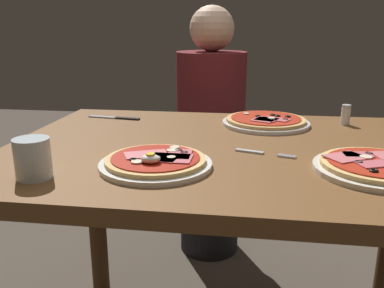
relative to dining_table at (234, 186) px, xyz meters
The scene contains 9 objects.
dining_table is the anchor object (origin of this frame).
pizza_foreground 0.30m from the dining_table, 130.90° to the right, with size 0.26×0.26×0.05m.
pizza_across_left 0.38m from the dining_table, 26.88° to the right, with size 0.28×0.28×0.03m.
pizza_across_right 0.31m from the dining_table, 71.54° to the left, with size 0.29×0.29×0.03m.
water_glass_near 0.54m from the dining_table, 143.77° to the right, with size 0.08×0.08×0.09m.
fork 0.15m from the dining_table, 43.69° to the right, with size 0.15×0.06×0.00m.
knife 0.53m from the dining_table, 146.13° to the left, with size 0.20×0.05×0.01m.
salt_shaker 0.49m from the dining_table, 41.25° to the left, with size 0.03×0.03×0.07m.
diner_person 0.81m from the dining_table, 100.44° to the left, with size 0.32×0.32×1.18m.
Camera 1 is at (0.04, -1.08, 1.09)m, focal length 38.50 mm.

